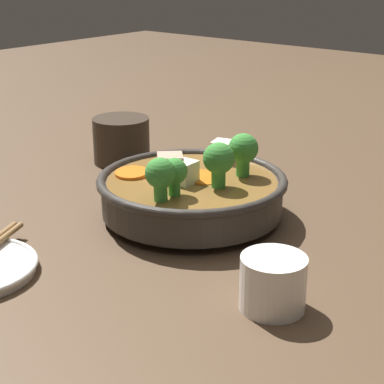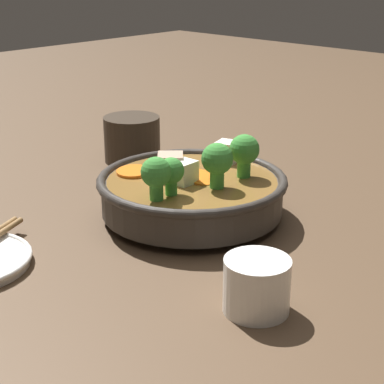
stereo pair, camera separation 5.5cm
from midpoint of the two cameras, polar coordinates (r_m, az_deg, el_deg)
ground_plane at (r=0.85m, az=1.86°, el=-2.28°), size 3.00×3.00×0.00m
stirfry_bowl at (r=0.84m, az=1.94°, el=0.20°), size 0.25×0.25×0.11m
tea_cup at (r=0.64m, az=8.29°, el=-8.21°), size 0.07×0.07×0.06m
dark_mug at (r=1.08m, az=-3.93°, el=4.73°), size 0.11×0.09×0.08m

